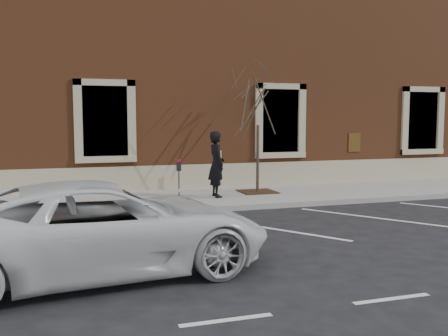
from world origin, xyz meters
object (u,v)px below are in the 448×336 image
object	(u,v)px
man	(217,164)
white_truck	(104,228)
sapling	(258,107)
parking_meter	(179,174)

from	to	relation	value
man	white_truck	world-z (taller)	man
sapling	white_truck	distance (m)	8.70
sapling	white_truck	size ratio (longest dim) A/B	0.72
sapling	white_truck	bearing A→B (deg)	-128.47
parking_meter	sapling	bearing A→B (deg)	16.85
parking_meter	white_truck	size ratio (longest dim) A/B	0.23
man	white_truck	distance (m)	7.12
man	sapling	bearing A→B (deg)	-72.05
man	white_truck	bearing A→B (deg)	146.55
sapling	white_truck	xyz separation A→B (m)	(-5.25, -6.61, -2.10)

